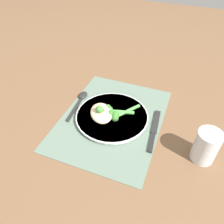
% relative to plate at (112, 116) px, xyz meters
% --- Properties ---
extents(ground_plane, '(3.00, 3.00, 0.00)m').
position_rel_plate_xyz_m(ground_plane, '(0.00, 0.00, -0.01)').
color(ground_plane, brown).
extents(placemat, '(0.47, 0.36, 0.00)m').
position_rel_plate_xyz_m(placemat, '(0.00, 0.00, -0.01)').
color(placemat, slate).
rests_on(placemat, ground_plane).
extents(plate, '(0.27, 0.27, 0.01)m').
position_rel_plate_xyz_m(plate, '(0.00, 0.00, 0.00)').
color(plate, white).
rests_on(plate, placemat).
extents(chicken_fillet, '(0.13, 0.13, 0.03)m').
position_rel_plate_xyz_m(chicken_fillet, '(0.02, -0.03, 0.02)').
color(chicken_fillet, beige).
rests_on(chicken_fillet, plate).
extents(pesto_dollop_primary, '(0.03, 0.03, 0.03)m').
position_rel_plate_xyz_m(pesto_dollop_primary, '(0.03, -0.04, 0.04)').
color(pesto_dollop_primary, '#477F38').
rests_on(pesto_dollop_primary, chicken_fillet).
extents(broccoli_stalk_front, '(0.07, 0.10, 0.03)m').
position_rel_plate_xyz_m(broccoli_stalk_front, '(0.01, -0.02, 0.02)').
color(broccoli_stalk_front, '#51A847').
rests_on(broccoli_stalk_front, plate).
extents(broccoli_stalk_rear, '(0.04, 0.11, 0.03)m').
position_rel_plate_xyz_m(broccoli_stalk_rear, '(-0.02, -0.00, 0.02)').
color(broccoli_stalk_rear, '#51A847').
rests_on(broccoli_stalk_rear, plate).
extents(broccoli_stalk_left, '(0.12, 0.10, 0.03)m').
position_rel_plate_xyz_m(broccoli_stalk_left, '(0.01, 0.02, 0.02)').
color(broccoli_stalk_left, '#51A847').
rests_on(broccoli_stalk_left, plate).
extents(knife, '(0.20, 0.03, 0.01)m').
position_rel_plate_xyz_m(knife, '(0.01, 0.16, -0.01)').
color(knife, black).
rests_on(knife, placemat).
extents(spoon, '(0.18, 0.04, 0.01)m').
position_rel_plate_xyz_m(spoon, '(-0.06, -0.16, -0.00)').
color(spoon, black).
rests_on(spoon, placemat).
extents(water_glass, '(0.07, 0.07, 0.11)m').
position_rel_plate_xyz_m(water_glass, '(0.06, 0.32, 0.04)').
color(water_glass, silver).
rests_on(water_glass, ground_plane).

